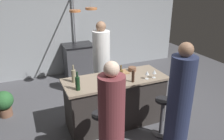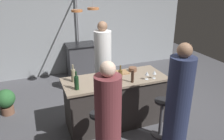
{
  "view_description": "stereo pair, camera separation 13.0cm",
  "coord_description": "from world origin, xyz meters",
  "px_view_note": "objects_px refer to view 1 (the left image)",
  "views": [
    {
      "loc": [
        -1.46,
        -3.27,
        2.48
      ],
      "look_at": [
        0.0,
        0.15,
        1.0
      ],
      "focal_mm": 36.22,
      "sensor_mm": 36.0,
      "label": 1
    },
    {
      "loc": [
        -1.34,
        -3.31,
        2.48
      ],
      "look_at": [
        0.0,
        0.15,
        1.0
      ],
      "focal_mm": 36.22,
      "sensor_mm": 36.0,
      "label": 2
    }
  ],
  "objects_px": {
    "wine_bottle_white": "(74,76)",
    "wine_glass_by_chef": "(111,75)",
    "mixing_bowl_blue": "(104,75)",
    "potted_plant": "(4,102)",
    "wine_bottle_amber": "(121,75)",
    "bar_stool_right": "(162,115)",
    "mixing_bowl_wooden": "(132,69)",
    "wine_glass_near_left_guest": "(147,73)",
    "wine_bottle_red": "(78,83)",
    "stove_range": "(79,60)",
    "bar_stool_left": "(101,131)",
    "pepper_mill": "(133,76)",
    "cutting_board": "(119,72)",
    "wine_glass_near_right_guest": "(154,72)",
    "chef": "(102,64)",
    "guest_left": "(112,124)",
    "guest_right": "(179,103)"
  },
  "relations": [
    {
      "from": "potted_plant",
      "to": "mixing_bowl_blue",
      "type": "distance_m",
      "value": 2.04
    },
    {
      "from": "chef",
      "to": "wine_bottle_white",
      "type": "bearing_deg",
      "value": -133.17
    },
    {
      "from": "chef",
      "to": "cutting_board",
      "type": "relative_size",
      "value": 5.37
    },
    {
      "from": "bar_stool_right",
      "to": "wine_bottle_amber",
      "type": "xyz_separation_m",
      "value": [
        -0.55,
        0.47,
        0.63
      ]
    },
    {
      "from": "stove_range",
      "to": "bar_stool_left",
      "type": "height_order",
      "value": "stove_range"
    },
    {
      "from": "wine_bottle_red",
      "to": "mixing_bowl_wooden",
      "type": "distance_m",
      "value": 1.21
    },
    {
      "from": "mixing_bowl_blue",
      "to": "wine_bottle_red",
      "type": "bearing_deg",
      "value": -150.14
    },
    {
      "from": "guest_left",
      "to": "mixing_bowl_blue",
      "type": "xyz_separation_m",
      "value": [
        0.34,
        1.15,
        0.18
      ]
    },
    {
      "from": "bar_stool_right",
      "to": "mixing_bowl_blue",
      "type": "bearing_deg",
      "value": 134.46
    },
    {
      "from": "chef",
      "to": "mixing_bowl_wooden",
      "type": "xyz_separation_m",
      "value": [
        0.31,
        -0.81,
        0.14
      ]
    },
    {
      "from": "cutting_board",
      "to": "wine_glass_near_right_guest",
      "type": "relative_size",
      "value": 2.19
    },
    {
      "from": "wine_bottle_white",
      "to": "mixing_bowl_blue",
      "type": "distance_m",
      "value": 0.54
    },
    {
      "from": "cutting_board",
      "to": "wine_bottle_amber",
      "type": "bearing_deg",
      "value": -110.92
    },
    {
      "from": "wine_bottle_white",
      "to": "mixing_bowl_blue",
      "type": "bearing_deg",
      "value": 0.65
    },
    {
      "from": "bar_stool_right",
      "to": "wine_bottle_red",
      "type": "bearing_deg",
      "value": 161.07
    },
    {
      "from": "guest_left",
      "to": "bar_stool_right",
      "type": "height_order",
      "value": "guest_left"
    },
    {
      "from": "guest_right",
      "to": "wine_bottle_white",
      "type": "distance_m",
      "value": 1.72
    },
    {
      "from": "wine_glass_by_chef",
      "to": "pepper_mill",
      "type": "bearing_deg",
      "value": -32.8
    },
    {
      "from": "guest_right",
      "to": "cutting_board",
      "type": "xyz_separation_m",
      "value": [
        -0.43,
        1.18,
        0.11
      ]
    },
    {
      "from": "guest_right",
      "to": "wine_bottle_white",
      "type": "height_order",
      "value": "guest_right"
    },
    {
      "from": "cutting_board",
      "to": "stove_range",
      "type": "bearing_deg",
      "value": 94.15
    },
    {
      "from": "bar_stool_right",
      "to": "mixing_bowl_wooden",
      "type": "height_order",
      "value": "mixing_bowl_wooden"
    },
    {
      "from": "bar_stool_right",
      "to": "wine_glass_by_chef",
      "type": "relative_size",
      "value": 4.66
    },
    {
      "from": "wine_glass_near_right_guest",
      "to": "wine_glass_near_left_guest",
      "type": "bearing_deg",
      "value": 177.66
    },
    {
      "from": "bar_stool_left",
      "to": "wine_glass_near_left_guest",
      "type": "relative_size",
      "value": 4.66
    },
    {
      "from": "guest_left",
      "to": "wine_bottle_amber",
      "type": "height_order",
      "value": "guest_left"
    },
    {
      "from": "wine_glass_near_right_guest",
      "to": "wine_glass_near_left_guest",
      "type": "relative_size",
      "value": 1.0
    },
    {
      "from": "stove_range",
      "to": "potted_plant",
      "type": "xyz_separation_m",
      "value": [
        -1.88,
        -1.4,
        -0.15
      ]
    },
    {
      "from": "wine_bottle_amber",
      "to": "wine_glass_by_chef",
      "type": "relative_size",
      "value": 1.96
    },
    {
      "from": "chef",
      "to": "stove_range",
      "type": "bearing_deg",
      "value": 94.76
    },
    {
      "from": "potted_plant",
      "to": "wine_bottle_amber",
      "type": "xyz_separation_m",
      "value": [
        1.91,
        -1.19,
        0.71
      ]
    },
    {
      "from": "wine_bottle_red",
      "to": "bar_stool_left",
      "type": "bearing_deg",
      "value": -65.62
    },
    {
      "from": "wine_glass_near_right_guest",
      "to": "guest_left",
      "type": "bearing_deg",
      "value": -145.69
    },
    {
      "from": "guest_left",
      "to": "wine_bottle_red",
      "type": "height_order",
      "value": "guest_left"
    },
    {
      "from": "stove_range",
      "to": "wine_bottle_amber",
      "type": "height_order",
      "value": "wine_bottle_amber"
    },
    {
      "from": "bar_stool_left",
      "to": "wine_glass_by_chef",
      "type": "height_order",
      "value": "wine_glass_by_chef"
    },
    {
      "from": "guest_left",
      "to": "bar_stool_right",
      "type": "distance_m",
      "value": 1.21
    },
    {
      "from": "wine_bottle_white",
      "to": "potted_plant",
      "type": "bearing_deg",
      "value": 142.3
    },
    {
      "from": "wine_glass_near_left_guest",
      "to": "wine_bottle_red",
      "type": "bearing_deg",
      "value": 177.15
    },
    {
      "from": "pepper_mill",
      "to": "wine_bottle_white",
      "type": "relative_size",
      "value": 0.7
    },
    {
      "from": "stove_range",
      "to": "potted_plant",
      "type": "distance_m",
      "value": 2.35
    },
    {
      "from": "chef",
      "to": "bar_stool_left",
      "type": "bearing_deg",
      "value": -111.25
    },
    {
      "from": "cutting_board",
      "to": "pepper_mill",
      "type": "relative_size",
      "value": 1.52
    },
    {
      "from": "cutting_board",
      "to": "wine_bottle_red",
      "type": "height_order",
      "value": "wine_bottle_red"
    },
    {
      "from": "bar_stool_left",
      "to": "wine_bottle_amber",
      "type": "bearing_deg",
      "value": 41.04
    },
    {
      "from": "wine_bottle_amber",
      "to": "wine_glass_near_right_guest",
      "type": "distance_m",
      "value": 0.6
    },
    {
      "from": "pepper_mill",
      "to": "mixing_bowl_blue",
      "type": "height_order",
      "value": "pepper_mill"
    },
    {
      "from": "wine_bottle_white",
      "to": "wine_glass_by_chef",
      "type": "bearing_deg",
      "value": -16.84
    },
    {
      "from": "wine_glass_near_right_guest",
      "to": "wine_glass_near_left_guest",
      "type": "height_order",
      "value": "same"
    },
    {
      "from": "chef",
      "to": "wine_bottle_amber",
      "type": "relative_size",
      "value": 6.01
    }
  ]
}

